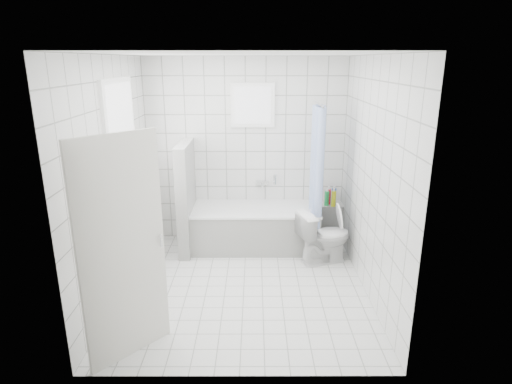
{
  "coord_description": "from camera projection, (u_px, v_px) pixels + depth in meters",
  "views": [
    {
      "loc": [
        0.13,
        -4.47,
        2.54
      ],
      "look_at": [
        0.14,
        0.35,
        1.05
      ],
      "focal_mm": 30.0,
      "sensor_mm": 36.0,
      "label": 1
    }
  ],
  "objects": [
    {
      "name": "window_left",
      "position": [
        124.0,
        147.0,
        4.84
      ],
      "size": [
        0.01,
        0.9,
        1.4
      ],
      "primitive_type": "cube",
      "color": "white",
      "rests_on": "wall_left"
    },
    {
      "name": "partition_wall",
      "position": [
        186.0,
        197.0,
        5.83
      ],
      "size": [
        0.15,
        0.85,
        1.5
      ],
      "primitive_type": "cube",
      "color": "white",
      "rests_on": "ground"
    },
    {
      "name": "door",
      "position": [
        123.0,
        251.0,
        3.6
      ],
      "size": [
        0.57,
        0.62,
        2.0
      ],
      "primitive_type": "cube",
      "rotation": [
        0.0,
        0.0,
        -0.74
      ],
      "color": "silver",
      "rests_on": "ground"
    },
    {
      "name": "ledge_bottles",
      "position": [
        331.0,
        197.0,
        6.11
      ],
      "size": [
        0.18,
        0.16,
        0.23
      ],
      "color": "yellow",
      "rests_on": "tiled_ledge"
    },
    {
      "name": "ceiling",
      "position": [
        242.0,
        54.0,
        4.26
      ],
      "size": [
        3.0,
        3.0,
        0.0
      ],
      "primitive_type": "plane",
      "rotation": [
        3.14,
        0.0,
        0.0
      ],
      "color": "white",
      "rests_on": "ground"
    },
    {
      "name": "wall_back",
      "position": [
        246.0,
        151.0,
        6.07
      ],
      "size": [
        2.8,
        0.02,
        2.6
      ],
      "primitive_type": "cube",
      "color": "white",
      "rests_on": "ground"
    },
    {
      "name": "tub_faucet",
      "position": [
        262.0,
        183.0,
        6.17
      ],
      "size": [
        0.18,
        0.06,
        0.06
      ],
      "primitive_type": "cube",
      "color": "silver",
      "rests_on": "wall_back"
    },
    {
      "name": "wall_front",
      "position": [
        237.0,
        233.0,
        3.21
      ],
      "size": [
        2.8,
        0.02,
        2.6
      ],
      "primitive_type": "cube",
      "color": "white",
      "rests_on": "ground"
    },
    {
      "name": "ground",
      "position": [
        244.0,
        286.0,
        5.02
      ],
      "size": [
        3.0,
        3.0,
        0.0
      ],
      "primitive_type": "plane",
      "color": "white",
      "rests_on": "ground"
    },
    {
      "name": "wall_left",
      "position": [
        114.0,
        180.0,
        4.64
      ],
      "size": [
        0.02,
        3.0,
        2.6
      ],
      "primitive_type": "cube",
      "color": "white",
      "rests_on": "ground"
    },
    {
      "name": "toilet",
      "position": [
        324.0,
        237.0,
        5.54
      ],
      "size": [
        0.78,
        0.59,
        0.7
      ],
      "primitive_type": "imported",
      "rotation": [
        0.0,
        0.0,
        1.9
      ],
      "color": "white",
      "rests_on": "ground"
    },
    {
      "name": "window_sill",
      "position": [
        133.0,
        209.0,
        5.05
      ],
      "size": [
        0.18,
        1.02,
        0.08
      ],
      "primitive_type": "cube",
      "color": "white",
      "rests_on": "wall_left"
    },
    {
      "name": "bathtub",
      "position": [
        255.0,
        227.0,
        6.01
      ],
      "size": [
        1.75,
        0.77,
        0.58
      ],
      "color": "white",
      "rests_on": "ground"
    },
    {
      "name": "window_back",
      "position": [
        253.0,
        105.0,
        5.84
      ],
      "size": [
        0.5,
        0.01,
        0.5
      ],
      "primitive_type": "cube",
      "color": "white",
      "rests_on": "wall_back"
    },
    {
      "name": "tiled_ledge",
      "position": [
        329.0,
        222.0,
        6.26
      ],
      "size": [
        0.4,
        0.24,
        0.55
      ],
      "primitive_type": "cube",
      "color": "white",
      "rests_on": "ground"
    },
    {
      "name": "shower_curtain",
      "position": [
        317.0,
        174.0,
        5.63
      ],
      "size": [
        0.14,
        0.48,
        1.78
      ],
      "primitive_type": null,
      "color": "#4265C3",
      "rests_on": "curtain_rod"
    },
    {
      "name": "curtain_rod",
      "position": [
        319.0,
        104.0,
        5.49
      ],
      "size": [
        0.02,
        0.8,
        0.02
      ],
      "primitive_type": "cylinder",
      "rotation": [
        1.57,
        0.0,
        0.0
      ],
      "color": "silver",
      "rests_on": "wall_back"
    },
    {
      "name": "wall_right",
      "position": [
        372.0,
        179.0,
        4.64
      ],
      "size": [
        0.02,
        3.0,
        2.6
      ],
      "primitive_type": "cube",
      "color": "white",
      "rests_on": "ground"
    },
    {
      "name": "sill_bottles",
      "position": [
        130.0,
        199.0,
        4.88
      ],
      "size": [
        0.15,
        0.78,
        0.31
      ],
      "color": "silver",
      "rests_on": "window_sill"
    }
  ]
}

